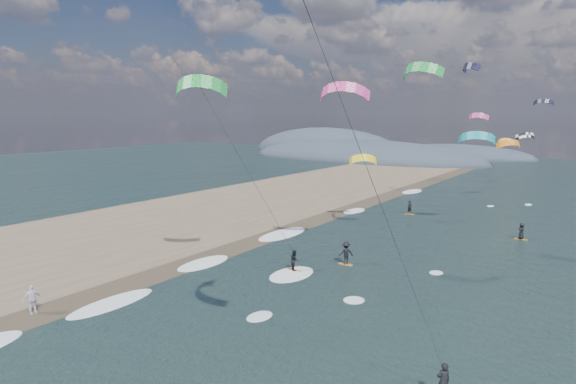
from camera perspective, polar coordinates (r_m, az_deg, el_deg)
The scene contains 9 objects.
sand_strip at distance 45.65m, azimuth -26.11°, elevation -6.33°, with size 26.00×240.00×0.00m, color brown.
wet_sand_strip at distance 35.95m, azimuth -16.66°, elevation -9.85°, with size 3.00×240.00×0.00m, color #382D23.
coastal_hills at distance 133.35m, azimuth 8.31°, elevation 4.23°, with size 80.00×41.00×15.00m.
kitesurfer_near_a at distance 15.90m, azimuth 3.53°, elevation 16.75°, with size 7.72×9.15×18.03m.
kitesurfer_near_b at distance 32.51m, azimuth -6.73°, elevation 5.06°, with size 6.92×8.82×14.58m.
far_kitesurfers at distance 43.17m, azimuth 13.71°, elevation -5.31°, with size 13.78×21.93×1.81m.
bg_kite_field at distance 65.03m, azimuth 21.50°, elevation 8.48°, with size 13.68×74.28×11.45m.
shoreline_surf at distance 38.06m, azimuth -9.85°, elevation -8.51°, with size 2.40×79.40×0.11m.
beach_walker at distance 32.30m, azimuth -28.08°, elevation -11.17°, with size 1.01×0.42×1.73m, color silver.
Camera 1 is at (14.98, -10.75, 11.55)m, focal length 30.00 mm.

